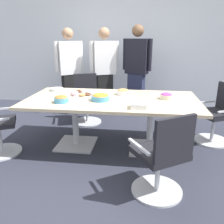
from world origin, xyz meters
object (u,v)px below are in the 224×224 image
at_px(office_chair_3, 217,117).
at_px(snack_bowl_cookies, 123,92).
at_px(snack_bowl_pretzels, 61,99).
at_px(plate_stack, 57,89).
at_px(donut_platter, 83,93).
at_px(person_standing_1, 104,70).
at_px(person_standing_2, 137,69).
at_px(person_standing_0, 70,70).
at_px(office_chair_0, 86,101).
at_px(snack_bowl_candy_mix, 166,96).
at_px(napkin_pile, 139,106).
at_px(office_chair_2, 162,160).
at_px(conference_table, 112,107).
at_px(snack_bowl_chips_orange, 100,97).

height_order(office_chair_3, snack_bowl_cookies, office_chair_3).
height_order(snack_bowl_pretzels, plate_stack, snack_bowl_pretzels).
height_order(snack_bowl_cookies, donut_platter, snack_bowl_cookies).
height_order(person_standing_1, person_standing_2, person_standing_2).
distance_m(office_chair_3, person_standing_2, 1.85).
relative_size(person_standing_0, person_standing_2, 0.97).
bearing_deg(office_chair_0, snack_bowl_candy_mix, 127.29).
bearing_deg(napkin_pile, office_chair_2, -67.20).
bearing_deg(office_chair_3, office_chair_0, 48.51).
xyz_separation_m(person_standing_0, snack_bowl_pretzels, (0.45, -1.85, -0.12)).
height_order(office_chair_0, office_chair_2, same).
xyz_separation_m(person_standing_0, snack_bowl_candy_mix, (1.84, -1.49, -0.12)).
relative_size(person_standing_0, donut_platter, 4.85).
bearing_deg(conference_table, snack_bowl_candy_mix, 5.96).
height_order(office_chair_2, snack_bowl_candy_mix, office_chair_2).
relative_size(conference_table, donut_platter, 6.65).
relative_size(conference_table, person_standing_1, 1.37).
relative_size(office_chair_0, person_standing_1, 0.52).
distance_m(office_chair_0, napkin_pile, 1.80).
distance_m(office_chair_2, donut_platter, 1.66).
xyz_separation_m(snack_bowl_cookies, snack_bowl_pretzels, (-0.78, -0.53, 0.00)).
distance_m(person_standing_2, plate_stack, 1.77).
bearing_deg(snack_bowl_chips_orange, office_chair_0, 112.73).
relative_size(person_standing_2, snack_bowl_pretzels, 9.36).
height_order(office_chair_0, donut_platter, office_chair_0).
xyz_separation_m(conference_table, person_standing_0, (-1.09, 1.57, 0.29)).
bearing_deg(snack_bowl_candy_mix, conference_table, -174.04).
xyz_separation_m(conference_table, snack_bowl_candy_mix, (0.75, 0.08, 0.17)).
height_order(person_standing_1, snack_bowl_candy_mix, person_standing_1).
xyz_separation_m(office_chair_2, snack_bowl_pretzels, (-1.28, 0.74, 0.39)).
distance_m(office_chair_3, person_standing_0, 2.96).
xyz_separation_m(office_chair_0, person_standing_0, (-0.47, 0.54, 0.51)).
relative_size(conference_table, snack_bowl_chips_orange, 9.60).
height_order(snack_bowl_chips_orange, napkin_pile, snack_bowl_chips_orange).
distance_m(office_chair_3, plate_stack, 2.55).
distance_m(person_standing_2, snack_bowl_pretzels, 2.13).
bearing_deg(donut_platter, plate_stack, 156.64).
height_order(office_chair_2, office_chair_3, same).
height_order(plate_stack, napkin_pile, napkin_pile).
xyz_separation_m(person_standing_1, snack_bowl_candy_mix, (1.12, -1.57, -0.12)).
distance_m(person_standing_0, person_standing_2, 1.39).
xyz_separation_m(office_chair_3, napkin_pile, (-1.20, -0.83, 0.38)).
relative_size(office_chair_2, snack_bowl_pretzels, 4.72).
height_order(person_standing_0, plate_stack, person_standing_0).
bearing_deg(person_standing_2, snack_bowl_pretzels, 83.16).
relative_size(snack_bowl_cookies, plate_stack, 0.96).
bearing_deg(office_chair_2, office_chair_3, 23.98).
height_order(conference_table, office_chair_0, office_chair_0).
height_order(office_chair_3, plate_stack, office_chair_3).
bearing_deg(office_chair_2, office_chair_0, 89.04).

